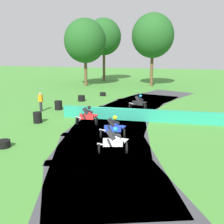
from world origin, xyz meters
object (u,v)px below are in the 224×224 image
motorcycle_fourth_white (114,141)px  tire_stack_mid_b (58,105)px  motorcycle_chase_red (88,116)px  tire_stack_near (103,94)px  track_marshal (41,102)px  tire_stack_mid_a (81,98)px  tire_stack_far (38,117)px  traffic_cone (204,116)px  motorcycle_lead_black (139,103)px  motorcycle_trailing_blue (114,128)px  tire_stack_extra_a (4,144)px

motorcycle_fourth_white → tire_stack_mid_b: 11.44m
motorcycle_chase_red → tire_stack_near: (-2.66, 12.11, -0.45)m
track_marshal → tire_stack_mid_a: bearing=73.2°
motorcycle_fourth_white → track_marshal: 11.56m
tire_stack_far → traffic_cone: tire_stack_far is taller
track_marshal → tire_stack_mid_b: bearing=40.1°
motorcycle_fourth_white → traffic_cone: (4.87, 8.84, -0.44)m
motorcycle_lead_black → tire_stack_near: (-5.32, 6.25, -0.44)m
tire_stack_near → motorcycle_chase_red: bearing=-77.6°
tire_stack_near → tire_stack_mid_b: 8.33m
tire_stack_mid_a → traffic_cone: bearing=-19.6°
motorcycle_trailing_blue → tire_stack_mid_a: bearing=120.7°
tire_stack_near → motorcycle_trailing_blue: bearing=-70.3°
tire_stack_mid_b → traffic_cone: 12.32m
tire_stack_mid_a → tire_stack_mid_b: bearing=-95.9°
motorcycle_trailing_blue → tire_stack_extra_a: bearing=-149.9°
track_marshal → traffic_cone: bearing=4.8°
tire_stack_near → tire_stack_mid_a: bearing=-106.9°
motorcycle_chase_red → tire_stack_far: 3.76m
motorcycle_chase_red → tire_stack_mid_a: 9.15m
tire_stack_mid_b → motorcycle_lead_black: bearing=15.5°
motorcycle_fourth_white → track_marshal: track_marshal is taller
track_marshal → traffic_cone: (13.49, 1.14, -0.60)m
tire_stack_mid_a → tire_stack_far: (0.09, -8.82, 0.10)m
motorcycle_lead_black → tire_stack_extra_a: (-5.51, -11.36, -0.44)m
tire_stack_extra_a → tire_stack_mid_a: bearing=94.0°
tire_stack_mid_a → tire_stack_extra_a: bearing=-86.0°
motorcycle_lead_black → tire_stack_extra_a: bearing=-115.9°
motorcycle_lead_black → tire_stack_mid_a: bearing=159.2°
motorcycle_fourth_white → tire_stack_mid_b: bearing=130.7°
motorcycle_trailing_blue → tire_stack_near: (-5.20, 14.49, -0.46)m
motorcycle_chase_red → motorcycle_lead_black: bearing=65.5°
tire_stack_near → traffic_cone: traffic_cone is taller
motorcycle_trailing_blue → tire_stack_mid_b: size_ratio=2.10×
motorcycle_chase_red → traffic_cone: size_ratio=3.81×
tire_stack_near → tire_stack_extra_a: bearing=-90.6°
motorcycle_trailing_blue → tire_stack_mid_b: bearing=137.1°
tire_stack_mid_b → tire_stack_far: size_ratio=1.00×
motorcycle_fourth_white → motorcycle_chase_red: bearing=123.9°
tire_stack_far → motorcycle_fourth_white: bearing=-31.5°
tire_stack_far → traffic_cone: bearing=21.3°
tire_stack_near → tire_stack_extra_a: (-0.18, -17.61, 0.00)m
motorcycle_chase_red → tire_stack_mid_a: (-3.81, 8.31, -0.35)m
motorcycle_chase_red → traffic_cone: 9.04m
tire_stack_far → track_marshal: bearing=116.4°
tire_stack_extra_a → track_marshal: size_ratio=0.43×
motorcycle_chase_red → motorcycle_trailing_blue: 3.48m
motorcycle_lead_black → tire_stack_near: motorcycle_lead_black is taller
motorcycle_fourth_white → tire_stack_extra_a: bearing=-172.8°
motorcycle_trailing_blue → tire_stack_far: bearing=163.3°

